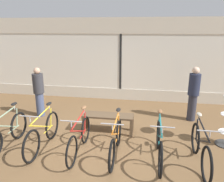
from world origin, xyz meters
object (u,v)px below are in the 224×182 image
object	(u,v)px
bicycle_right	(159,144)
bicycle_far_right	(200,148)
bicycle_center_left	(80,138)
customer_by_window	(193,93)
bicycle_left	(43,133)
bicycle_far_left	(7,133)
bicycle_center_right	(116,141)
customer_near_rack	(39,91)
display_bench	(108,118)

from	to	relation	value
bicycle_right	bicycle_far_right	world-z (taller)	bicycle_far_right
bicycle_center_left	bicycle_far_right	bearing A→B (deg)	-1.03
bicycle_right	customer_by_window	xyz separation A→B (m)	(1.10, 2.39, 0.50)
bicycle_right	customer_by_window	distance (m)	2.68
bicycle_left	bicycle_far_right	world-z (taller)	bicycle_left
bicycle_far_right	bicycle_left	bearing A→B (deg)	178.46
bicycle_center_left	bicycle_right	bearing A→B (deg)	0.10
bicycle_far_left	bicycle_center_right	distance (m)	2.65
bicycle_left	customer_near_rack	xyz separation A→B (m)	(-1.04, 1.91, 0.45)
bicycle_left	bicycle_right	distance (m)	2.73
display_bench	customer_by_window	bearing A→B (deg)	26.58
display_bench	customer_by_window	distance (m)	2.78
bicycle_far_left	bicycle_far_right	size ratio (longest dim) A/B	0.99
customer_by_window	customer_near_rack	bearing A→B (deg)	-175.01
bicycle_center_left	bicycle_far_left	bearing A→B (deg)	-177.93
bicycle_right	bicycle_far_right	size ratio (longest dim) A/B	1.01
bicycle_left	display_bench	world-z (taller)	bicycle_left
bicycle_far_left	bicycle_center_left	distance (m)	1.80
bicycle_center_left	customer_by_window	size ratio (longest dim) A/B	1.01
bicycle_far_right	display_bench	xyz separation A→B (m)	(-2.19, 1.21, 0.02)
bicycle_far_left	customer_by_window	size ratio (longest dim) A/B	1.03
bicycle_right	customer_near_rack	bearing A→B (deg)	152.58
bicycle_far_left	bicycle_left	xyz separation A→B (m)	(0.88, 0.11, 0.01)
bicycle_far_right	customer_near_rack	xyz separation A→B (m)	(-4.62, 2.01, 0.45)
bicycle_center_right	customer_by_window	size ratio (longest dim) A/B	1.01
bicycle_center_right	display_bench	xyz separation A→B (m)	(-0.38, 1.17, 0.04)
bicycle_right	customer_by_window	bearing A→B (deg)	65.16
bicycle_far_left	bicycle_left	bearing A→B (deg)	7.39
bicycle_far_left	bicycle_far_right	bearing A→B (deg)	0.23
bicycle_center_right	bicycle_far_right	size ratio (longest dim) A/B	0.97
bicycle_center_right	display_bench	distance (m)	1.23
bicycle_center_left	bicycle_far_right	xyz separation A→B (m)	(2.65, -0.05, 0.01)
bicycle_center_right	display_bench	size ratio (longest dim) A/B	1.23
bicycle_center_left	bicycle_center_right	bearing A→B (deg)	-0.37
bicycle_left	bicycle_far_right	xyz separation A→B (m)	(3.58, -0.10, -0.01)
bicycle_far_left	display_bench	size ratio (longest dim) A/B	1.25
bicycle_center_right	customer_near_rack	world-z (taller)	customer_near_rack
bicycle_right	display_bench	xyz separation A→B (m)	(-1.35, 1.16, 0.02)
display_bench	customer_near_rack	distance (m)	2.59
customer_near_rack	customer_by_window	size ratio (longest dim) A/B	0.95
bicycle_far_right	display_bench	world-z (taller)	bicycle_far_right
bicycle_right	customer_by_window	world-z (taller)	customer_by_window
customer_near_rack	customer_by_window	distance (m)	4.90
bicycle_far_right	customer_by_window	xyz separation A→B (m)	(0.26, 2.44, 0.50)
bicycle_far_right	customer_near_rack	distance (m)	5.06
bicycle_right	bicycle_far_right	distance (m)	0.85
bicycle_left	customer_near_rack	distance (m)	2.22
bicycle_far_left	customer_by_window	distance (m)	5.34
bicycle_far_left	bicycle_left	size ratio (longest dim) A/B	0.98
customer_near_rack	bicycle_far_right	bearing A→B (deg)	-23.50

